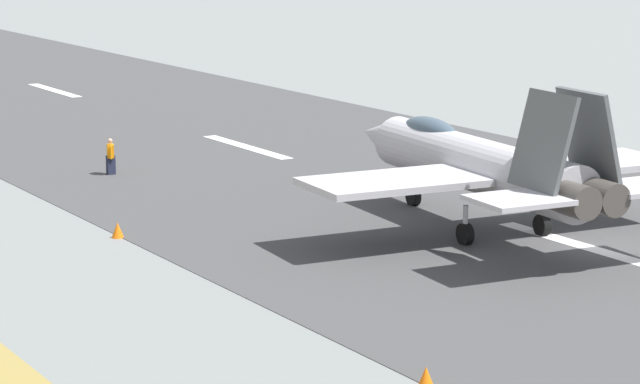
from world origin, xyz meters
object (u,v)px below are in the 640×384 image
(marker_cone_near, at_px, (426,378))
(marker_cone_mid, at_px, (118,230))
(crew_person, at_px, (111,157))
(fighter_jet, at_px, (478,163))

(marker_cone_near, bearing_deg, marker_cone_mid, 0.00)
(crew_person, relative_size, marker_cone_near, 2.94)
(fighter_jet, bearing_deg, crew_person, 22.60)
(crew_person, xyz_separation_m, marker_cone_near, (-29.71, 4.55, -0.53))
(fighter_jet, height_order, marker_cone_mid, fighter_jet)
(fighter_jet, distance_m, marker_cone_near, 17.42)
(crew_person, bearing_deg, marker_cone_near, 171.30)
(crew_person, bearing_deg, fighter_jet, -157.40)
(marker_cone_near, relative_size, marker_cone_mid, 1.00)
(fighter_jet, height_order, crew_person, fighter_jet)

